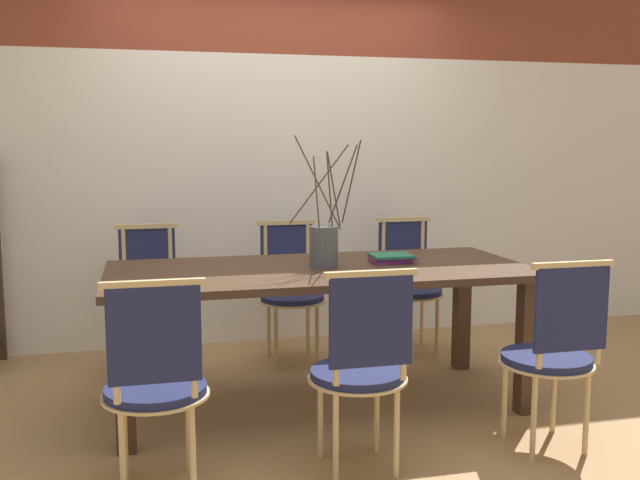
{
  "coord_description": "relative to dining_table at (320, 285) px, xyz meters",
  "views": [
    {
      "loc": [
        -0.92,
        -3.72,
        1.44
      ],
      "look_at": [
        0.0,
        0.0,
        0.92
      ],
      "focal_mm": 40.0,
      "sensor_mm": 36.0,
      "label": 1
    }
  ],
  "objects": [
    {
      "name": "ground_plane",
      "position": [
        0.0,
        0.0,
        -0.67
      ],
      "size": [
        16.0,
        16.0,
        0.0
      ],
      "primitive_type": "plane",
      "color": "#A87F51"
    },
    {
      "name": "wall_rear",
      "position": [
        0.0,
        1.4,
        0.93
      ],
      "size": [
        12.0,
        0.06,
        3.2
      ],
      "color": "silver",
      "rests_on": "ground_plane"
    },
    {
      "name": "dining_table",
      "position": [
        0.0,
        0.0,
        0.0
      ],
      "size": [
        2.28,
        1.01,
        0.77
      ],
      "color": "#422B1C",
      "rests_on": "ground_plane"
    },
    {
      "name": "chair_near_leftend",
      "position": [
        -0.9,
        -0.86,
        -0.18
      ],
      "size": [
        0.44,
        0.44,
        0.93
      ],
      "color": "#1E234C",
      "rests_on": "ground_plane"
    },
    {
      "name": "chair_near_left",
      "position": [
        -0.03,
        -0.86,
        -0.18
      ],
      "size": [
        0.44,
        0.44,
        0.93
      ],
      "color": "#1E234C",
      "rests_on": "ground_plane"
    },
    {
      "name": "chair_near_center",
      "position": [
        0.9,
        -0.86,
        -0.18
      ],
      "size": [
        0.44,
        0.44,
        0.93
      ],
      "color": "#1E234C",
      "rests_on": "ground_plane"
    },
    {
      "name": "chair_far_leftend",
      "position": [
        -0.91,
        0.86,
        -0.18
      ],
      "size": [
        0.44,
        0.44,
        0.93
      ],
      "rotation": [
        0.0,
        0.0,
        3.14
      ],
      "color": "#1E234C",
      "rests_on": "ground_plane"
    },
    {
      "name": "chair_far_left",
      "position": [
        0.01,
        0.86,
        -0.18
      ],
      "size": [
        0.44,
        0.44,
        0.93
      ],
      "rotation": [
        0.0,
        0.0,
        3.14
      ],
      "color": "#1E234C",
      "rests_on": "ground_plane"
    },
    {
      "name": "chair_far_center",
      "position": [
        0.85,
        0.86,
        -0.18
      ],
      "size": [
        0.44,
        0.44,
        0.93
      ],
      "rotation": [
        0.0,
        0.0,
        3.14
      ],
      "color": "#1E234C",
      "rests_on": "ground_plane"
    },
    {
      "name": "vase_centerpiece",
      "position": [
        0.03,
        0.01,
        0.22
      ],
      "size": [
        0.36,
        0.36,
        0.71
      ],
      "color": "#4C5156",
      "rests_on": "dining_table"
    },
    {
      "name": "book_stack",
      "position": [
        0.43,
        0.07,
        0.12
      ],
      "size": [
        0.25,
        0.2,
        0.04
      ],
      "color": "#842D8C",
      "rests_on": "dining_table"
    }
  ]
}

